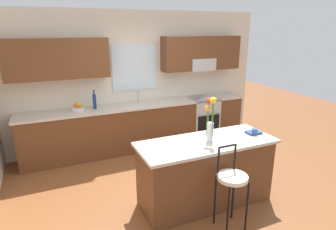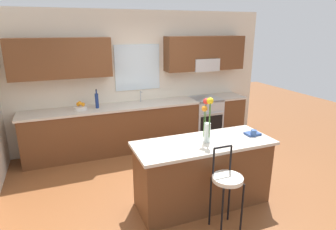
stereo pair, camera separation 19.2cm
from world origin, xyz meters
TOP-DOWN VIEW (x-y plane):
  - ground_plane at (0.00, 0.00)m, footprint 14.00×14.00m
  - back_wall_assembly at (0.03, 1.98)m, footprint 5.60×0.50m
  - counter_run at (0.00, 1.70)m, footprint 4.56×0.64m
  - sink_faucet at (0.01, 1.84)m, footprint 0.02×0.13m
  - oven_range at (1.41, 1.68)m, footprint 0.60×0.64m
  - kitchen_island at (0.19, -0.51)m, footprint 1.87×0.74m
  - bar_stool_near at (0.19, -1.10)m, footprint 0.36×0.36m
  - flower_vase at (0.22, -0.52)m, footprint 0.15×0.16m
  - mug_ceramic at (0.93, -0.57)m, footprint 0.08×0.08m
  - cookbook at (0.95, -0.53)m, footprint 0.20×0.15m
  - fruit_bowl_oranges at (-1.19, 1.70)m, footprint 0.24×0.24m
  - bottle_olive_oil at (-0.88, 1.70)m, footprint 0.06×0.06m

SIDE VIEW (x-z plane):
  - ground_plane at x=0.00m, z-range 0.00..0.00m
  - oven_range at x=1.41m, z-range 0.00..0.92m
  - kitchen_island at x=0.19m, z-range 0.00..0.92m
  - counter_run at x=0.00m, z-range 0.01..0.93m
  - bar_stool_near at x=0.19m, z-range 0.11..1.16m
  - cookbook at x=0.95m, z-range 0.92..0.95m
  - mug_ceramic at x=0.93m, z-range 0.92..1.01m
  - fruit_bowl_oranges at x=-1.19m, z-range 0.89..1.05m
  - sink_faucet at x=0.01m, z-range 0.95..1.18m
  - bottle_olive_oil at x=-0.88m, z-range 0.89..1.24m
  - flower_vase at x=0.22m, z-range 0.94..1.55m
  - back_wall_assembly at x=0.03m, z-range 0.16..2.86m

